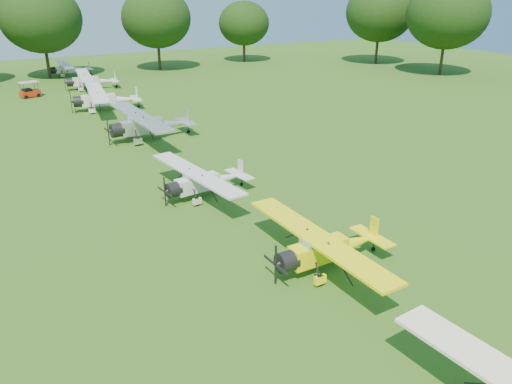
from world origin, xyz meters
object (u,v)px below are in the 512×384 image
(aircraft_3, at_px, (203,180))
(aircraft_7, at_px, (69,68))
(aircraft_4, at_px, (148,123))
(golf_cart, at_px, (29,92))
(aircraft_2, at_px, (326,246))
(aircraft_5, at_px, (104,98))
(aircraft_6, at_px, (90,80))

(aircraft_3, xyz_separation_m, aircraft_7, (0.99, 51.65, 0.02))
(aircraft_3, relative_size, aircraft_7, 0.99)
(aircraft_4, height_order, golf_cart, aircraft_4)
(aircraft_2, bearing_deg, aircraft_4, 89.88)
(aircraft_3, height_order, aircraft_4, aircraft_4)
(aircraft_5, xyz_separation_m, aircraft_7, (0.82, 24.85, -0.22))
(aircraft_7, bearing_deg, golf_cart, -115.55)
(aircraft_6, relative_size, aircraft_7, 1.10)
(aircraft_2, relative_size, golf_cart, 4.07)
(aircraft_6, bearing_deg, aircraft_4, -84.41)
(aircraft_4, distance_m, aircraft_6, 25.51)
(aircraft_2, height_order, aircraft_6, aircraft_6)
(aircraft_3, relative_size, golf_cart, 3.93)
(aircraft_6, xyz_separation_m, aircraft_7, (-0.41, 12.17, -0.10))
(aircraft_3, xyz_separation_m, golf_cart, (-6.03, 37.87, -0.47))
(aircraft_4, xyz_separation_m, golf_cart, (-6.94, 23.90, -0.77))
(aircraft_6, xyz_separation_m, golf_cart, (-7.43, -1.61, -0.60))
(aircraft_4, xyz_separation_m, aircraft_5, (-0.74, 12.83, -0.06))
(aircraft_3, bearing_deg, golf_cart, 91.48)
(aircraft_2, xyz_separation_m, aircraft_6, (-0.13, 50.29, 0.08))
(aircraft_4, height_order, aircraft_5, aircraft_4)
(aircraft_5, bearing_deg, aircraft_2, -80.36)
(aircraft_3, distance_m, aircraft_6, 39.51)
(aircraft_5, relative_size, aircraft_6, 1.09)
(aircraft_2, relative_size, aircraft_4, 0.81)
(aircraft_5, xyz_separation_m, golf_cart, (-6.20, 11.07, -0.71))
(aircraft_2, xyz_separation_m, aircraft_5, (-1.35, 37.61, 0.20))
(aircraft_2, height_order, aircraft_7, aircraft_2)
(aircraft_5, relative_size, golf_cart, 4.80)
(aircraft_2, height_order, aircraft_3, aircraft_2)
(aircraft_2, distance_m, golf_cart, 49.26)
(aircraft_3, height_order, aircraft_6, aircraft_6)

